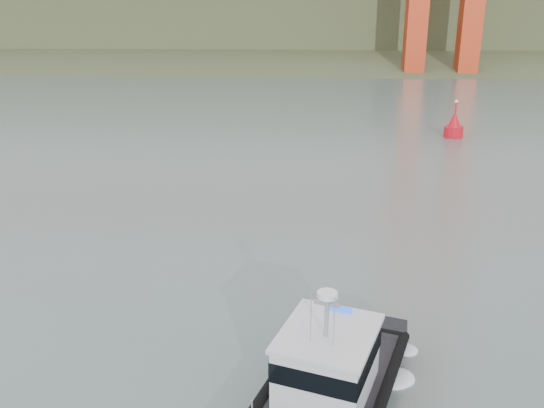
{
  "coord_description": "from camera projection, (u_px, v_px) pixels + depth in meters",
  "views": [
    {
      "loc": [
        -0.04,
        -19.69,
        13.02
      ],
      "look_at": [
        -1.11,
        9.56,
        2.4
      ],
      "focal_mm": 40.0,
      "sensor_mm": 36.0,
      "label": 1
    }
  ],
  "objects": [
    {
      "name": "patrol_boat",
      "position": [
        324.0,
        388.0,
        18.87
      ],
      "size": [
        6.52,
        10.27,
        4.68
      ],
      "rotation": [
        0.0,
        0.0,
        -0.34
      ],
      "color": "black",
      "rests_on": "ground"
    },
    {
      "name": "headlands",
      "position": [
        295.0,
        12.0,
        138.43
      ],
      "size": [
        500.0,
        105.36,
        27.12
      ],
      "color": "#343F24",
      "rests_on": "ground"
    },
    {
      "name": "ground",
      "position": [
        292.0,
        350.0,
        22.93
      ],
      "size": [
        400.0,
        400.0,
        0.0
      ],
      "primitive_type": "plane",
      "color": "#4A5853",
      "rests_on": "ground"
    },
    {
      "name": "nav_buoy",
      "position": [
        454.0,
        127.0,
        54.64
      ],
      "size": [
        1.72,
        1.72,
        3.59
      ],
      "color": "red",
      "rests_on": "ground"
    }
  ]
}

